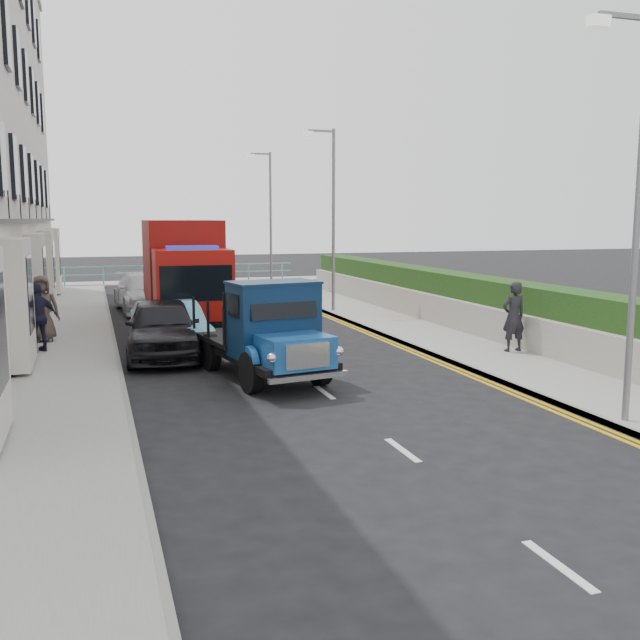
{
  "coord_description": "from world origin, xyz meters",
  "views": [
    {
      "loc": [
        -4.59,
        -12.0,
        3.66
      ],
      "look_at": [
        0.24,
        3.05,
        1.4
      ],
      "focal_mm": 40.0,
      "sensor_mm": 36.0,
      "label": 1
    }
  ],
  "objects": [
    {
      "name": "lamp_near",
      "position": [
        4.18,
        -2.0,
        4.0
      ],
      "size": [
        1.23,
        0.18,
        7.0
      ],
      "color": "slate",
      "rests_on": "ground"
    },
    {
      "name": "parked_car_front",
      "position": [
        -2.87,
        7.0,
        0.79
      ],
      "size": [
        2.18,
        4.75,
        1.58
      ],
      "primitive_type": "imported",
      "rotation": [
        0.0,
        0.0,
        -0.07
      ],
      "color": "black",
      "rests_on": "ground"
    },
    {
      "name": "promenade",
      "position": [
        0.0,
        29.0,
        0.06
      ],
      "size": [
        30.0,
        2.5,
        0.12
      ],
      "primitive_type": "cube",
      "color": "gray",
      "rests_on": "ground"
    },
    {
      "name": "parked_car_mid",
      "position": [
        -2.6,
        7.43,
        0.71
      ],
      "size": [
        1.94,
        4.43,
        1.41
      ],
      "primitive_type": "imported",
      "rotation": [
        0.0,
        0.0,
        0.11
      ],
      "color": "#59A0C0",
      "rests_on": "ground"
    },
    {
      "name": "pedestrian_west_far",
      "position": [
        -6.0,
        9.87,
        1.08
      ],
      "size": [
        0.95,
        0.63,
        1.92
      ],
      "primitive_type": "imported",
      "rotation": [
        0.0,
        0.0,
        0.02
      ],
      "color": "#483A34",
      "rests_on": "pavement_west"
    },
    {
      "name": "pedestrian_west_near",
      "position": [
        -6.0,
        8.17,
        1.04
      ],
      "size": [
        1.15,
        0.96,
        1.84
      ],
      "primitive_type": "imported",
      "rotation": [
        0.0,
        0.0,
        3.7
      ],
      "color": "#1B1B32",
      "rests_on": "pavement_west"
    },
    {
      "name": "pavement_east",
      "position": [
        5.3,
        9.0,
        0.06
      ],
      "size": [
        2.6,
        38.0,
        0.12
      ],
      "primitive_type": "cube",
      "color": "gray",
      "rests_on": "ground"
    },
    {
      "name": "seafront_car_right",
      "position": [
        1.8,
        27.0,
        0.77
      ],
      "size": [
        2.32,
        4.69,
        1.54
      ],
      "primitive_type": "imported",
      "rotation": [
        0.0,
        0.0,
        -0.12
      ],
      "color": "#9B9A9E",
      "rests_on": "ground"
    },
    {
      "name": "pedestrian_east_near",
      "position": [
        6.1,
        4.36,
        1.06
      ],
      "size": [
        0.7,
        0.48,
        1.88
      ],
      "primitive_type": "imported",
      "rotation": [
        0.0,
        0.0,
        3.18
      ],
      "color": "black",
      "rests_on": "pavement_east"
    },
    {
      "name": "ground",
      "position": [
        0.0,
        0.0,
        0.0
      ],
      "size": [
        120.0,
        120.0,
        0.0
      ],
      "primitive_type": "plane",
      "color": "black",
      "rests_on": "ground"
    },
    {
      "name": "garden_east",
      "position": [
        7.21,
        9.0,
        0.9
      ],
      "size": [
        1.45,
        28.0,
        1.75
      ],
      "color": "#B2AD9E",
      "rests_on": "ground"
    },
    {
      "name": "lamp_mid",
      "position": [
        4.18,
        14.0,
        4.0
      ],
      "size": [
        1.23,
        0.18,
        7.0
      ],
      "color": "slate",
      "rests_on": "ground"
    },
    {
      "name": "parked_car_rear",
      "position": [
        -2.6,
        16.79,
        0.75
      ],
      "size": [
        2.48,
        5.29,
        1.49
      ],
      "primitive_type": "imported",
      "rotation": [
        0.0,
        0.0,
        0.08
      ],
      "color": "silver",
      "rests_on": "ground"
    },
    {
      "name": "seafront_railing",
      "position": [
        0.0,
        28.2,
        0.58
      ],
      "size": [
        13.0,
        0.08,
        1.11
      ],
      "color": "#59B2A5",
      "rests_on": "ground"
    },
    {
      "name": "seafront_car_left",
      "position": [
        -0.5,
        21.38,
        0.73
      ],
      "size": [
        4.38,
        5.79,
        1.46
      ],
      "primitive_type": "imported",
      "rotation": [
        0.0,
        0.0,
        3.57
      ],
      "color": "black",
      "rests_on": "ground"
    },
    {
      "name": "sea_plane",
      "position": [
        0.0,
        60.0,
        0.0
      ],
      "size": [
        120.0,
        120.0,
        0.0
      ],
      "primitive_type": "plane",
      "color": "#4D5A69",
      "rests_on": "ground"
    },
    {
      "name": "red_lorry",
      "position": [
        -1.64,
        12.22,
        1.92
      ],
      "size": [
        2.48,
        6.92,
        3.6
      ],
      "rotation": [
        0.0,
        0.0,
        -0.02
      ],
      "color": "black",
      "rests_on": "ground"
    },
    {
      "name": "lamp_far",
      "position": [
        4.18,
        24.0,
        4.0
      ],
      "size": [
        1.23,
        0.18,
        7.0
      ],
      "color": "slate",
      "rests_on": "ground"
    },
    {
      "name": "pavement_west",
      "position": [
        -5.2,
        9.0,
        0.06
      ],
      "size": [
        2.4,
        38.0,
        0.12
      ],
      "primitive_type": "cube",
      "color": "gray",
      "rests_on": "ground"
    },
    {
      "name": "bedford_lorry",
      "position": [
        -0.82,
        3.32,
        1.04
      ],
      "size": [
        2.6,
        4.96,
        2.25
      ],
      "rotation": [
        0.0,
        0.0,
        0.17
      ],
      "color": "black",
      "rests_on": "ground"
    }
  ]
}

